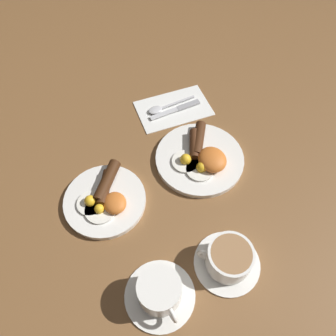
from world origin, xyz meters
name	(u,v)px	position (x,y,z in m)	size (l,w,h in m)	color
ground_plane	(199,160)	(0.00, 0.00, 0.00)	(3.00, 3.00, 0.00)	brown
breakfast_plate_near	(201,157)	(0.00, 0.00, 0.02)	(0.24, 0.24, 0.05)	white
breakfast_plate_far	(105,198)	(-0.02, 0.27, 0.01)	(0.20, 0.20, 0.04)	white
teacup_near	(228,259)	(-0.28, 0.07, 0.03)	(0.15, 0.15, 0.07)	white
teacup_far	(160,292)	(-0.28, 0.23, 0.03)	(0.15, 0.15, 0.08)	white
napkin	(174,108)	(0.20, -0.01, 0.00)	(0.14, 0.22, 0.01)	white
knife	(178,109)	(0.19, -0.02, 0.01)	(0.02, 0.16, 0.01)	silver
spoon	(161,108)	(0.21, 0.03, 0.01)	(0.03, 0.15, 0.01)	silver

